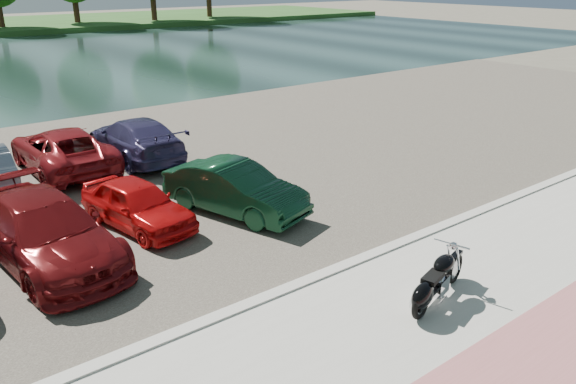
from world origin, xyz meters
The scene contains 11 objects.
ground centered at (0.00, 0.00, 0.00)m, with size 200.00×200.00×0.00m, color #595447.
promenade centered at (0.00, -1.00, 0.05)m, with size 60.00×6.00×0.10m, color #ADABA3.
pink_path centered at (0.00, -2.50, 0.10)m, with size 60.00×2.00×0.01m, color #9C585A.
kerb centered at (0.00, 2.00, 0.07)m, with size 60.00×0.30×0.14m, color #ADABA3.
parking_lot centered at (0.00, 11.00, 0.02)m, with size 60.00×18.00×0.04m, color #3C3630.
motorcycle centered at (-0.49, -0.20, 0.56)m, with size 2.28×0.96×1.05m.
car_3 centered at (-5.94, 6.36, 0.80)m, with size 2.13×5.23×1.52m, color #600D10.
car_4 centered at (-3.52, 6.94, 0.66)m, with size 1.47×3.65×1.24m, color red.
car_5 centered at (-1.02, 6.18, 0.73)m, with size 1.46×4.20×1.38m, color #0E331E.
car_10 centered at (-3.62, 12.69, 0.76)m, with size 2.39×5.19×1.44m, color maroon.
car_11 centered at (-1.17, 12.44, 0.77)m, with size 2.04×5.02×1.46m, color #2F2B53.
Camera 1 is at (-8.59, -6.02, 6.20)m, focal length 35.00 mm.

